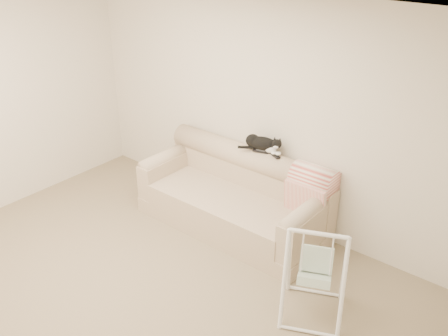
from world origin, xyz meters
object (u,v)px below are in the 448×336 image
(sofa, at_px, (236,197))
(baby_swing, at_px, (315,273))
(tuxedo_cat, at_px, (263,143))
(remote_b, at_px, (275,155))
(remote_a, at_px, (261,151))

(sofa, xyz_separation_m, baby_swing, (1.45, -0.72, 0.09))
(tuxedo_cat, bearing_deg, remote_b, -2.04)
(tuxedo_cat, bearing_deg, remote_a, -102.08)
(sofa, distance_m, remote_b, 0.70)
(baby_swing, bearing_deg, sofa, 153.42)
(tuxedo_cat, height_order, baby_swing, tuxedo_cat)
(sofa, xyz_separation_m, remote_b, (0.35, 0.23, 0.56))
(sofa, bearing_deg, remote_b, 33.76)
(remote_a, height_order, tuxedo_cat, tuxedo_cat)
(remote_b, bearing_deg, sofa, -146.24)
(remote_a, xyz_separation_m, tuxedo_cat, (0.00, 0.02, 0.08))
(remote_a, height_order, baby_swing, remote_a)
(remote_b, distance_m, tuxedo_cat, 0.19)
(remote_a, xyz_separation_m, remote_b, (0.18, 0.01, -0.00))
(sofa, xyz_separation_m, tuxedo_cat, (0.18, 0.24, 0.64))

